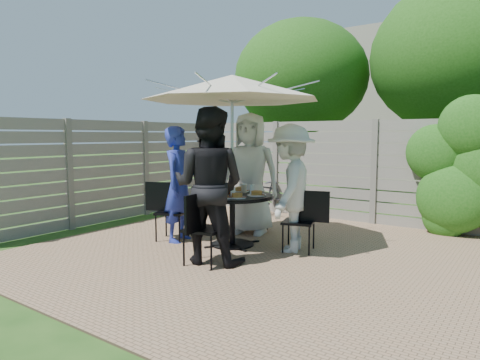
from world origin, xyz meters
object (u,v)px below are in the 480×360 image
Objects in this scene: chair_back at (253,215)px; person_left at (179,185)px; plate_back at (241,190)px; plate_left at (209,192)px; person_right at (290,188)px; chair_front at (205,244)px; plate_front at (223,196)px; person_front at (209,186)px; glass_right at (252,189)px; chair_left at (172,223)px; chair_right at (300,234)px; bicycle at (265,193)px; coffee_cup at (244,189)px; glass_left at (212,190)px; plate_right at (257,194)px; patio_table at (232,210)px; person_back at (250,174)px; glass_front at (233,192)px; umbrella at (232,88)px; syrup_jug at (229,188)px; plate_extra at (237,196)px.

chair_back is 0.54× the size of person_left.
plate_left is (-0.24, -0.45, 0.00)m from plate_back.
person_right is at bearing 16.34° from plate_left.
plate_front is (-0.17, 0.58, 0.50)m from chair_front.
person_front is 0.98m from glass_right.
chair_left is 1.93m from chair_right.
plate_front is at bearing 5.07° from chair_back.
plate_front is 0.15× the size of bicycle.
glass_left is at bearing -121.56° from coffee_cup.
plate_right is at bearing -13.74° from chair_front.
glass_left is (-0.12, -0.52, 0.05)m from plate_back.
glass_left is at bearing -141.66° from patio_table.
person_back reaches higher than coffee_cup.
person_left is at bearing -35.60° from chair_back.
chair_left reaches higher than patio_table.
person_left is at bearing -4.63° from chair_left.
person_left is at bearing -150.35° from coffee_cup.
umbrella is at bearing 128.34° from glass_front.
person_right is (1.03, -0.56, -0.10)m from person_back.
plate_back is at bearing 106.34° from patio_table.
person_back reaches higher than bicycle.
person_front is 2.27× the size of chair_right.
umbrella is at bearing -26.57° from patio_table.
chair_front is 6.46× the size of glass_front.
chair_right reaches higher than plate_right.
umbrella is at bearing -23.46° from syrup_jug.
person_back is at bearing 82.90° from plate_left.
person_back is at bearing -135.00° from person_right.
plate_front is (0.20, -0.69, 0.00)m from plate_back.
person_left is (-0.80, -0.23, 0.33)m from patio_table.
plate_left is 0.63m from glass_right.
person_front is 0.92m from plate_right.
glass_left reaches higher than plate_back.
glass_right is at bearing 21.84° from chair_back.
person_back is 13.78× the size of glass_left.
plate_front is (0.10, -0.35, -1.45)m from umbrella.
plate_extra is (0.60, -0.14, 0.00)m from plate_left.
glass_right is at bearing -105.52° from person_front.
glass_front is (-0.75, -0.49, 0.56)m from chair_right.
syrup_jug is at bearing -1.95° from chair_left.
chair_front is 1.05m from glass_left.
person_left is at bearing -45.00° from person_front.
person_back is 0.64m from coffee_cup.
person_back reaches higher than glass_right.
person_right is at bearing 16.34° from plate_right.
patio_table is at bearing 16.34° from plate_left.
person_right is at bearing -5.16° from chair_left.
patio_table is at bearing -90.00° from person_front.
patio_table is 8.80× the size of syrup_jug.
umbrella is 21.90× the size of glass_front.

